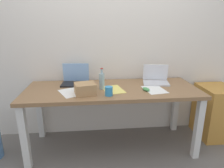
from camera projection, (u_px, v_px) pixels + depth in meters
The scene contains 13 objects.
ground_plane at pixel (112, 145), 2.47m from camera, with size 8.00×8.00×0.00m, color slate.
back_wall at pixel (109, 37), 2.50m from camera, with size 5.20×0.08×2.60m, color silver.
desk at pixel (112, 96), 2.28m from camera, with size 1.96×0.74×0.76m.
laptop_left at pixel (75, 80), 2.39m from camera, with size 0.33×0.25×0.24m.
laptop_right at pixel (156, 79), 2.43m from camera, with size 0.34×0.28×0.22m.
beer_bottle at pixel (102, 81), 2.19m from camera, with size 0.06×0.06×0.24m.
computer_mouse at pixel (146, 89), 2.16m from camera, with size 0.06×0.10×0.03m, color #4C9E56.
cardboard_box at pixel (85, 89), 2.05m from camera, with size 0.21×0.19×0.12m, color tan.
coffee_mug at pixel (109, 91), 2.01m from camera, with size 0.08×0.08×0.10m, color #338CC6.
paper_sheet_front_left at pixel (71, 92), 2.11m from camera, with size 0.21×0.30×0.00m, color white.
paper_sheet_front_right at pixel (154, 89), 2.20m from camera, with size 0.21×0.30×0.00m, color white.
paper_sheet_center at pixel (113, 90), 2.20m from camera, with size 0.21×0.30×0.00m, color #F4E06B.
filing_cabinet at pixel (214, 112), 2.61m from camera, with size 0.40×0.48×0.68m, color #C68938.
Camera 1 is at (-0.21, -2.12, 1.47)m, focal length 31.65 mm.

